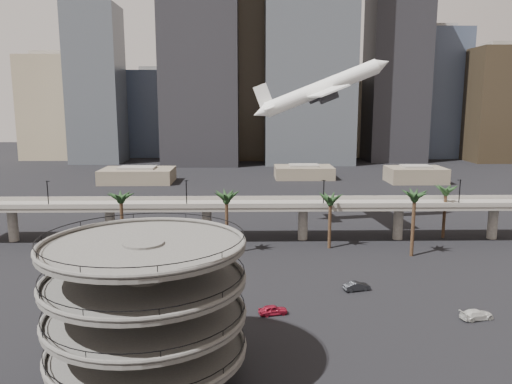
{
  "coord_description": "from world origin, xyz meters",
  "views": [
    {
      "loc": [
        -1.84,
        -56.04,
        31.01
      ],
      "look_at": [
        -0.26,
        28.0,
        15.98
      ],
      "focal_mm": 35.0,
      "sensor_mm": 36.0,
      "label": 1
    }
  ],
  "objects_px": {
    "overpass": "(255,208)",
    "airborne_jet": "(321,89)",
    "parking_ramp": "(146,299)",
    "car_a": "(273,310)",
    "car_c": "(477,315)",
    "car_b": "(357,286)"
  },
  "relations": [
    {
      "from": "parking_ramp",
      "to": "car_a",
      "type": "bearing_deg",
      "value": 49.68
    },
    {
      "from": "overpass",
      "to": "airborne_jet",
      "type": "relative_size",
      "value": 3.75
    },
    {
      "from": "overpass",
      "to": "car_b",
      "type": "height_order",
      "value": "overpass"
    },
    {
      "from": "car_c",
      "to": "car_b",
      "type": "bearing_deg",
      "value": 38.65
    },
    {
      "from": "parking_ramp",
      "to": "car_b",
      "type": "bearing_deg",
      "value": 42.47
    },
    {
      "from": "car_a",
      "to": "car_b",
      "type": "distance_m",
      "value": 17.3
    },
    {
      "from": "airborne_jet",
      "to": "car_b",
      "type": "height_order",
      "value": "airborne_jet"
    },
    {
      "from": "airborne_jet",
      "to": "car_c",
      "type": "xyz_separation_m",
      "value": [
        15.28,
        -55.2,
        -33.59
      ]
    },
    {
      "from": "airborne_jet",
      "to": "car_a",
      "type": "bearing_deg",
      "value": -110.39
    },
    {
      "from": "overpass",
      "to": "car_c",
      "type": "relative_size",
      "value": 26.13
    },
    {
      "from": "airborne_jet",
      "to": "car_c",
      "type": "height_order",
      "value": "airborne_jet"
    },
    {
      "from": "parking_ramp",
      "to": "car_b",
      "type": "height_order",
      "value": "parking_ramp"
    },
    {
      "from": "airborne_jet",
      "to": "car_a",
      "type": "relative_size",
      "value": 8.05
    },
    {
      "from": "airborne_jet",
      "to": "parking_ramp",
      "type": "bearing_deg",
      "value": -117.82
    },
    {
      "from": "parking_ramp",
      "to": "overpass",
      "type": "bearing_deg",
      "value": 77.57
    },
    {
      "from": "car_a",
      "to": "car_c",
      "type": "distance_m",
      "value": 29.61
    },
    {
      "from": "parking_ramp",
      "to": "car_c",
      "type": "xyz_separation_m",
      "value": [
        44.52,
        15.48,
        -9.11
      ]
    },
    {
      "from": "car_a",
      "to": "car_c",
      "type": "bearing_deg",
      "value": -107.51
    },
    {
      "from": "overpass",
      "to": "car_a",
      "type": "xyz_separation_m",
      "value": [
        1.99,
        -41.34,
        -6.61
      ]
    },
    {
      "from": "parking_ramp",
      "to": "car_c",
      "type": "height_order",
      "value": "parking_ramp"
    },
    {
      "from": "car_a",
      "to": "airborne_jet",
      "type": "bearing_deg",
      "value": -28.34
    },
    {
      "from": "car_b",
      "to": "car_a",
      "type": "bearing_deg",
      "value": 107.36
    }
  ]
}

